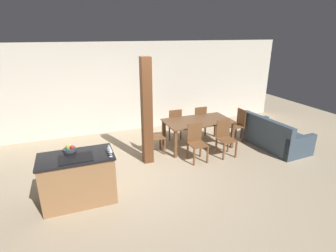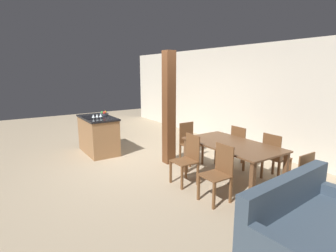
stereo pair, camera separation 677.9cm
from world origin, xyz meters
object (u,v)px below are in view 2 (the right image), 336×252
at_px(wine_glass_near, 93,116).
at_px(dining_chair_near_right, 219,172).
at_px(dining_chair_head_end, 189,142).
at_px(fruit_bowl, 104,114).
at_px(dining_chair_foot_end, 296,181).
at_px(kitchen_island, 98,135).
at_px(dining_chair_far_left, 241,146).
at_px(couch, 313,233).
at_px(dining_chair_near_left, 188,158).
at_px(dining_chair_far_right, 274,156).
at_px(timber_post, 169,109).
at_px(wine_glass_middle, 97,116).
at_px(dining_table, 232,148).
at_px(wine_glass_far, 101,116).

distance_m(wine_glass_near, dining_chair_near_right, 3.18).
relative_size(wine_glass_near, dining_chair_head_end, 0.17).
distance_m(fruit_bowl, dining_chair_near_right, 3.69).
bearing_deg(dining_chair_foot_end, kitchen_island, -71.71).
bearing_deg(dining_chair_far_left, couch, 147.67).
bearing_deg(dining_chair_foot_end, dining_chair_near_left, -66.63).
relative_size(dining_chair_far_right, timber_post, 0.37).
relative_size(wine_glass_middle, dining_chair_far_left, 0.17).
distance_m(wine_glass_middle, dining_table, 3.07).
bearing_deg(wine_glass_far, dining_chair_head_end, 50.08).
relative_size(wine_glass_near, dining_chair_far_right, 0.17).
distance_m(fruit_bowl, dining_chair_near_left, 2.91).
height_order(wine_glass_near, dining_table, wine_glass_near).
bearing_deg(wine_glass_middle, dining_chair_near_right, 17.34).
bearing_deg(dining_table, dining_chair_far_right, 60.93).
distance_m(wine_glass_near, wine_glass_middle, 0.09).
bearing_deg(wine_glass_far, fruit_bowl, 154.45).
relative_size(dining_chair_near_left, couch, 0.51).
xyz_separation_m(dining_chair_near_right, dining_chair_far_left, (-0.80, 1.44, 0.00)).
bearing_deg(dining_chair_far_left, kitchen_island, 38.45).
xyz_separation_m(wine_glass_near, wine_glass_far, (0.00, 0.17, 0.00)).
xyz_separation_m(wine_glass_middle, couch, (4.49, 0.89, -0.77)).
relative_size(couch, timber_post, 0.73).
bearing_deg(dining_chair_head_end, wine_glass_near, 143.00).
xyz_separation_m(wine_glass_near, dining_chair_near_right, (2.96, 1.01, -0.57)).
distance_m(fruit_bowl, wine_glass_middle, 0.77).
bearing_deg(kitchen_island, wine_glass_middle, -18.55).
bearing_deg(dining_chair_foot_end, dining_table, -90.00).
distance_m(fruit_bowl, couch, 5.21).
relative_size(fruit_bowl, wine_glass_near, 1.46).
distance_m(kitchen_island, wine_glass_middle, 0.83).
distance_m(kitchen_island, couch, 5.11).
relative_size(kitchen_island, dining_chair_head_end, 1.42).
relative_size(fruit_bowl, timber_post, 0.09).
distance_m(wine_glass_middle, dining_chair_head_end, 2.17).
distance_m(wine_glass_middle, wine_glass_far, 0.09).
height_order(dining_chair_near_left, dining_chair_near_right, same).
bearing_deg(fruit_bowl, wine_glass_far, -25.55).
bearing_deg(wine_glass_near, dining_table, 33.98).
height_order(dining_table, dining_chair_far_right, dining_chair_far_right).
xyz_separation_m(dining_table, dining_chair_far_right, (0.40, 0.72, -0.17)).
height_order(wine_glass_near, dining_chair_far_right, wine_glass_near).
xyz_separation_m(kitchen_island, wine_glass_far, (0.57, -0.10, 0.58)).
relative_size(dining_table, dining_chair_far_left, 1.95).
bearing_deg(kitchen_island, dining_table, 24.88).
distance_m(wine_glass_far, timber_post, 1.59).
xyz_separation_m(fruit_bowl, dining_chair_far_right, (3.62, 1.96, -0.49)).
height_order(dining_chair_far_right, timber_post, timber_post).
bearing_deg(dining_chair_near_right, dining_table, 119.07).
bearing_deg(kitchen_island, fruit_bowl, 112.55).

